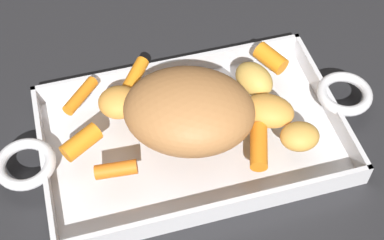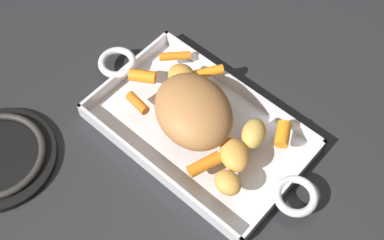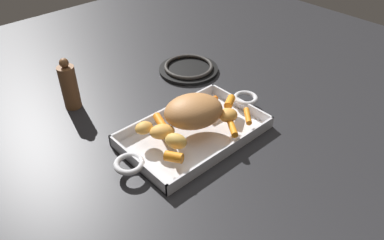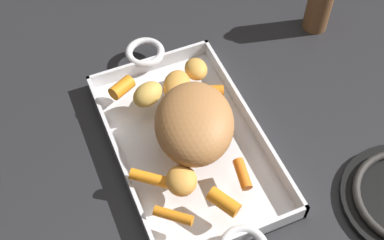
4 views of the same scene
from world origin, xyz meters
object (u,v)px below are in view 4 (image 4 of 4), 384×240
baby_carrot_center_left (122,88)px  baby_carrot_southeast (207,92)px  potato_corner (196,69)px  potato_halved (177,85)px  potato_near_roast (148,94)px  pork_roast (194,123)px  baby_carrot_northwest (173,216)px  baby_carrot_southwest (242,174)px  roasting_dish (188,144)px  baby_carrot_short (221,203)px  potato_golden_small (181,180)px  baby_carrot_long (152,179)px

baby_carrot_center_left → baby_carrot_southeast: bearing=-115.8°
potato_corner → potato_halved: bearing=117.1°
baby_carrot_center_left → potato_near_roast: potato_near_roast is taller
pork_roast → baby_carrot_southeast: (0.07, -0.05, -0.03)m
baby_carrot_center_left → potato_near_roast: bearing=-136.4°
baby_carrot_southeast → baby_carrot_northwest: bearing=144.4°
baby_carrot_southeast → potato_corner: bearing=-2.1°
baby_carrot_southwest → roasting_dish: bearing=24.3°
baby_carrot_southeast → potato_halved: size_ratio=0.91×
baby_carrot_short → baby_carrot_northwest: bearing=82.0°
potato_near_roast → potato_halved: bearing=-89.6°
baby_carrot_southwest → potato_golden_small: size_ratio=0.94×
potato_near_roast → potato_corner: potato_near_roast is taller
baby_carrot_center_left → potato_halved: (-0.04, -0.09, 0.00)m
potato_golden_small → potato_corner: size_ratio=1.10×
roasting_dish → pork_roast: size_ratio=3.12×
baby_carrot_northwest → potato_near_roast: 0.22m
baby_carrot_northwest → potato_golden_small: (0.04, -0.03, 0.01)m
potato_golden_small → pork_roast: bearing=-35.0°
baby_carrot_center_left → potato_corner: (-0.01, -0.13, 0.00)m
baby_carrot_southeast → potato_golden_small: size_ratio=1.11×
potato_near_roast → roasting_dish: bearing=-159.2°
potato_near_roast → potato_golden_small: 0.17m
roasting_dish → baby_carrot_northwest: size_ratio=8.29×
baby_carrot_long → baby_carrot_center_left: (0.18, -0.01, 0.00)m
baby_carrot_southwest → potato_halved: bearing=8.4°
baby_carrot_southwest → baby_carrot_southeast: baby_carrot_southeast is taller
baby_carrot_southwest → baby_carrot_long: (0.05, 0.13, 0.00)m
baby_carrot_southwest → potato_halved: (0.19, 0.03, 0.01)m
pork_roast → potato_near_roast: pork_roast is taller
baby_carrot_long → baby_carrot_southeast: baby_carrot_southeast is taller
baby_carrot_northwest → potato_halved: (0.21, -0.09, 0.01)m
pork_roast → baby_carrot_center_left: 0.15m
baby_carrot_southwest → potato_corner: size_ratio=1.03×
baby_carrot_northwest → baby_carrot_short: baby_carrot_short is taller
baby_carrot_southwest → potato_golden_small: (0.02, 0.09, 0.01)m
baby_carrot_short → potato_golden_small: 0.07m
pork_roast → potato_halved: bearing=-5.6°
potato_halved → baby_carrot_short: bearing=174.5°
baby_carrot_long → potato_halved: size_ratio=1.06×
baby_carrot_short → potato_golden_small: size_ratio=0.93×
baby_carrot_northwest → baby_carrot_short: 0.07m
baby_carrot_southeast → potato_corner: size_ratio=1.22×
baby_carrot_short → potato_corner: potato_corner is taller
baby_carrot_northwest → baby_carrot_southwest: size_ratio=1.21×
baby_carrot_southwest → baby_carrot_long: size_ratio=0.72×
baby_carrot_northwest → baby_carrot_long: 0.07m
baby_carrot_center_left → baby_carrot_northwest: bearing=178.5°
baby_carrot_long → potato_halved: bearing=-34.2°
potato_near_roast → potato_halved: potato_near_roast is taller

